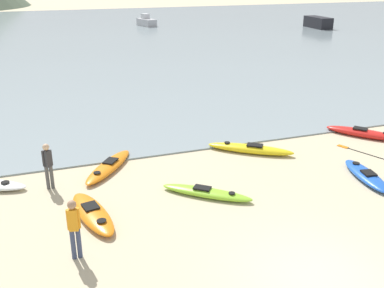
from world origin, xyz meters
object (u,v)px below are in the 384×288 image
kayak_on_sand_5 (207,193)px  kayak_on_sand_8 (109,166)px  kayak_on_sand_4 (364,133)px  moored_boat_1 (146,22)px  kayak_on_sand_0 (92,213)px  kayak_on_sand_1 (250,149)px  kayak_on_sand_3 (366,175)px  moored_boat_2 (318,22)px  loose_paddle (370,155)px  person_near_waterline (48,163)px  person_near_foreground (74,226)px

kayak_on_sand_5 → kayak_on_sand_8: size_ratio=0.91×
kayak_on_sand_4 → moored_boat_1: moored_boat_1 is taller
kayak_on_sand_8 → moored_boat_1: size_ratio=0.89×
kayak_on_sand_0 → kayak_on_sand_5: bearing=2.0°
moored_boat_1 → kayak_on_sand_1: bearing=-98.8°
kayak_on_sand_3 → kayak_on_sand_8: (-8.17, 3.73, -0.00)m
moored_boat_2 → loose_paddle: bearing=-121.5°
kayak_on_sand_4 → kayak_on_sand_8: size_ratio=0.98×
kayak_on_sand_1 → moored_boat_2: (25.84, 33.36, 0.55)m
person_near_waterline → kayak_on_sand_1: bearing=4.5°
kayak_on_sand_4 → person_near_waterline: person_near_waterline is taller
person_near_waterline → kayak_on_sand_0: bearing=-66.2°
person_near_foreground → moored_boat_1: 49.16m
kayak_on_sand_8 → person_near_waterline: 2.34m
kayak_on_sand_8 → person_near_waterline: person_near_waterline is taller
kayak_on_sand_1 → kayak_on_sand_4: kayak_on_sand_4 is taller
moored_boat_1 → loose_paddle: 44.30m
moored_boat_2 → person_near_waterline: bearing=-134.5°
kayak_on_sand_4 → kayak_on_sand_3: bearing=-128.3°
kayak_on_sand_5 → kayak_on_sand_8: kayak_on_sand_8 is taller
kayak_on_sand_5 → moored_boat_1: (9.54, 45.24, 0.45)m
kayak_on_sand_5 → loose_paddle: 7.26m
kayak_on_sand_0 → kayak_on_sand_1: bearing=24.2°
kayak_on_sand_5 → moored_boat_2: (28.78, 36.17, 0.59)m
person_near_waterline → moored_boat_2: 47.63m
kayak_on_sand_0 → kayak_on_sand_4: bearing=13.7°
kayak_on_sand_0 → person_near_waterline: (-1.03, 2.35, 0.75)m
moored_boat_1 → kayak_on_sand_5: bearing=-101.9°
kayak_on_sand_1 → person_near_waterline: (-7.57, -0.59, 0.74)m
kayak_on_sand_0 → kayak_on_sand_3: 9.21m
kayak_on_sand_3 → person_near_waterline: bearing=164.2°
person_near_foreground → loose_paddle: (11.42, 2.96, -0.90)m
kayak_on_sand_5 → moored_boat_2: bearing=51.5°
kayak_on_sand_4 → person_near_waterline: size_ratio=1.85×
moored_boat_1 → kayak_on_sand_0: bearing=-106.2°
loose_paddle → kayak_on_sand_1: bearing=156.9°
kayak_on_sand_4 → moored_boat_2: size_ratio=0.68×
kayak_on_sand_3 → moored_boat_2: 43.54m
kayak_on_sand_1 → kayak_on_sand_8: (-5.52, 0.24, -0.02)m
moored_boat_1 → moored_boat_2: moored_boat_1 is taller
kayak_on_sand_3 → kayak_on_sand_4: size_ratio=0.95×
kayak_on_sand_4 → kayak_on_sand_5: kayak_on_sand_4 is taller
kayak_on_sand_0 → moored_boat_2: bearing=48.3°
kayak_on_sand_1 → loose_paddle: (4.25, -1.81, -0.14)m
kayak_on_sand_3 → person_near_foreground: (-9.83, -1.28, 0.78)m
kayak_on_sand_1 → moored_boat_1: moored_boat_1 is taller
person_near_waterline → moored_boat_1: 45.29m
kayak_on_sand_3 → kayak_on_sand_0: bearing=176.6°
moored_boat_2 → kayak_on_sand_1: bearing=-127.8°
kayak_on_sand_4 → kayak_on_sand_5: 8.79m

